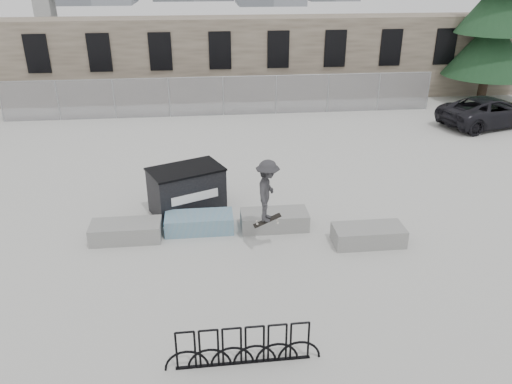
% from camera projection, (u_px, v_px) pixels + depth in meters
% --- Properties ---
extents(ground, '(120.00, 120.00, 0.00)m').
position_uv_depth(ground, '(244.00, 233.00, 14.79)').
color(ground, beige).
rests_on(ground, ground).
extents(stone_wall, '(36.00, 2.58, 4.50)m').
position_uv_depth(stone_wall, '(219.00, 58.00, 28.49)').
color(stone_wall, '#685B4C').
rests_on(stone_wall, ground).
extents(chainlink_fence, '(22.06, 0.06, 2.02)m').
position_uv_depth(chainlink_fence, '(223.00, 96.00, 25.63)').
color(chainlink_fence, gray).
rests_on(chainlink_fence, ground).
extents(planter_far_left, '(2.00, 0.90, 0.52)m').
position_uv_depth(planter_far_left, '(126.00, 231.00, 14.33)').
color(planter_far_left, gray).
rests_on(planter_far_left, ground).
extents(planter_center_left, '(2.00, 0.90, 0.52)m').
position_uv_depth(planter_center_left, '(199.00, 222.00, 14.81)').
color(planter_center_left, teal).
rests_on(planter_center_left, ground).
extents(planter_center_right, '(2.00, 0.90, 0.52)m').
position_uv_depth(planter_center_right, '(274.00, 219.00, 14.96)').
color(planter_center_right, gray).
rests_on(planter_center_right, ground).
extents(planter_offset, '(2.00, 0.90, 0.52)m').
position_uv_depth(planter_offset, '(368.00, 234.00, 14.13)').
color(planter_offset, gray).
rests_on(planter_offset, ground).
extents(dumpster, '(2.60, 2.14, 1.48)m').
position_uv_depth(dumpster, '(187.00, 190.00, 15.78)').
color(dumpster, black).
rests_on(dumpster, ground).
extents(bike_rack, '(3.14, 0.09, 0.90)m').
position_uv_depth(bike_rack, '(243.00, 346.00, 9.81)').
color(bike_rack, black).
rests_on(bike_rack, ground).
extents(spruce_tree, '(4.93, 4.93, 11.50)m').
position_uv_depth(spruce_tree, '(497.00, 14.00, 27.01)').
color(spruce_tree, '#38281E').
rests_on(spruce_tree, ground).
extents(suv, '(5.53, 3.62, 1.41)m').
position_uv_depth(suv, '(489.00, 111.00, 24.12)').
color(suv, black).
rests_on(suv, ground).
extents(skateboarder, '(0.93, 1.25, 1.90)m').
position_uv_depth(skateboarder, '(268.00, 191.00, 13.22)').
color(skateboarder, '#2E2D30').
rests_on(skateboarder, ground).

